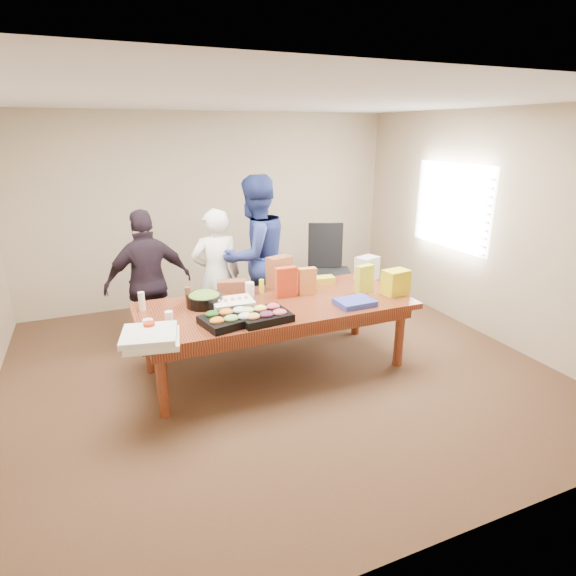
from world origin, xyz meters
name	(u,v)px	position (x,y,z in m)	size (l,w,h in m)	color
floor	(276,369)	(0.00, 0.00, -0.01)	(5.50, 5.00, 0.02)	#47301E
ceiling	(274,99)	(0.00, 0.00, 2.71)	(5.50, 5.00, 0.02)	white
wall_back	(213,209)	(0.00, 2.50, 1.35)	(5.50, 0.04, 2.70)	beige
wall_front	(450,350)	(0.00, -2.50, 1.35)	(5.50, 0.04, 2.70)	beige
wall_right	(487,226)	(2.75, 0.00, 1.35)	(0.04, 5.00, 2.70)	beige
window_panel	(451,206)	(2.72, 0.60, 1.50)	(0.03, 1.40, 1.10)	white
window_blinds	(449,206)	(2.68, 0.60, 1.50)	(0.04, 1.36, 1.00)	beige
conference_table	(276,336)	(0.00, 0.00, 0.38)	(2.80, 1.20, 0.75)	#4C1C0F
office_chair	(332,270)	(1.37, 1.34, 0.58)	(0.59, 0.59, 1.16)	black
person_center	(217,276)	(-0.36, 0.99, 0.80)	(0.59, 0.38, 1.61)	white
person_right	(255,257)	(0.14, 1.03, 0.98)	(0.95, 0.74, 1.96)	navy
person_left	(149,283)	(-1.14, 0.96, 0.82)	(0.97, 0.40, 1.65)	black
veggie_tray	(229,320)	(-0.59, -0.34, 0.79)	(0.48, 0.37, 0.07)	black
fruit_tray	(263,316)	(-0.27, -0.37, 0.79)	(0.48, 0.37, 0.07)	black
sheet_cake	(233,303)	(-0.44, 0.07, 0.79)	(0.41, 0.30, 0.07)	white
salad_bowl	(204,300)	(-0.69, 0.21, 0.81)	(0.36, 0.36, 0.12)	black
chip_bag_blue	(355,302)	(0.73, -0.37, 0.78)	(0.38, 0.28, 0.06)	#313FAC
chip_bag_red	(286,282)	(0.17, 0.13, 0.91)	(0.23, 0.09, 0.33)	red
chip_bag_yellow	(364,279)	(1.01, -0.07, 0.91)	(0.21, 0.08, 0.31)	#D6E433
chip_bag_orange	(307,281)	(0.42, 0.13, 0.90)	(0.19, 0.08, 0.29)	orange
mayo_jar	(250,289)	(-0.17, 0.32, 0.82)	(0.10, 0.10, 0.15)	white
mustard_bottle	(262,286)	(-0.02, 0.36, 0.83)	(0.05, 0.05, 0.15)	yellow
dressing_bottle	(188,296)	(-0.84, 0.29, 0.85)	(0.06, 0.06, 0.19)	brown
ranch_bottle	(142,301)	(-1.29, 0.32, 0.84)	(0.06, 0.06, 0.19)	#F9F6CE
banana_bunch	(323,280)	(0.75, 0.39, 0.79)	(0.25, 0.15, 0.08)	gold
bread_loaf	(232,286)	(-0.31, 0.52, 0.82)	(0.33, 0.14, 0.13)	brown
kraft_bag	(279,272)	(0.23, 0.47, 0.93)	(0.27, 0.16, 0.35)	brown
red_cup	(150,329)	(-1.30, -0.34, 0.82)	(0.10, 0.10, 0.13)	#AF2710
clear_cup_a	(148,326)	(-1.30, -0.25, 0.81)	(0.09, 0.09, 0.12)	white
clear_cup_b	(169,317)	(-1.10, -0.09, 0.80)	(0.08, 0.08, 0.11)	white
pizza_box_lower	(152,340)	(-1.30, -0.49, 0.78)	(0.44, 0.44, 0.05)	silver
pizza_box_upper	(149,335)	(-1.32, -0.48, 0.83)	(0.44, 0.44, 0.05)	silver
plate_a	(308,283)	(0.59, 0.46, 0.76)	(0.28, 0.28, 0.02)	silver
plate_b	(308,283)	(0.59, 0.45, 0.76)	(0.26, 0.26, 0.02)	silver
dip_bowl_a	(285,291)	(0.20, 0.23, 0.78)	(0.16, 0.16, 0.06)	white
dip_bowl_b	(202,298)	(-0.69, 0.36, 0.78)	(0.14, 0.14, 0.05)	beige
grocery_bag_white	(367,268)	(1.30, 0.33, 0.89)	(0.26, 0.18, 0.28)	silver
grocery_bag_yellow	(396,282)	(1.30, -0.25, 0.89)	(0.27, 0.19, 0.27)	yellow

